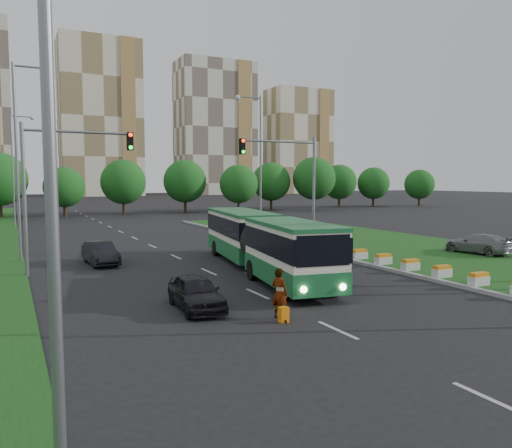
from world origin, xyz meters
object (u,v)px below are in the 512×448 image
car_left_near (196,292)px  traffic_mast_left (57,174)px  shopping_trolley (284,315)px  car_median (479,244)px  articulated_bus (258,241)px  traffic_mast_median (294,176)px  pedestrian (279,293)px  car_left_far (100,253)px

car_left_near → traffic_mast_left: bearing=114.6°
shopping_trolley → car_median: bearing=22.8°
traffic_mast_left → articulated_bus: traffic_mast_left is taller
articulated_bus → car_median: articulated_bus is taller
car_median → shopping_trolley: bearing=14.7°
traffic_mast_median → traffic_mast_left: size_ratio=1.00×
traffic_mast_median → pedestrian: 17.03m
articulated_bus → car_left_near: bearing=-123.9°
car_median → shopping_trolley: size_ratio=8.22×
car_left_far → car_median: 24.47m
shopping_trolley → traffic_mast_left: bearing=115.5°
traffic_mast_median → car_median: (10.54, -6.45, -4.54)m
car_left_near → shopping_trolley: bearing=-52.1°
traffic_mast_left → traffic_mast_median: bearing=3.8°
traffic_mast_left → car_median: size_ratio=1.76×
traffic_mast_left → pedestrian: 15.02m
traffic_mast_median → traffic_mast_left: bearing=-176.2°
traffic_mast_left → shopping_trolley: bearing=-65.1°
articulated_bus → car_left_near: articulated_bus is taller
traffic_mast_left → car_left_far: 5.70m
traffic_mast_median → car_median: 13.17m
car_left_near → car_median: size_ratio=0.87×
traffic_mast_left → car_left_near: size_ratio=2.04×
car_median → car_left_far: bearing=-25.6°
traffic_mast_left → car_left_near: traffic_mast_left is taller
traffic_mast_median → car_median: bearing=-31.5°
traffic_mast_left → car_left_near: 12.00m
car_median → pedestrian: 20.75m
pedestrian → shopping_trolley: pedestrian is taller
traffic_mast_median → car_median: size_ratio=1.76×
traffic_mast_left → car_median: 26.66m
articulated_bus → traffic_mast_left: bearing=167.1°
articulated_bus → pedestrian: (-3.57, -8.81, -0.73)m
articulated_bus → traffic_mast_median: bearing=53.4°
car_left_near → car_median: bearing=15.7°
car_left_near → pedestrian: 3.47m
traffic_mast_left → car_left_far: bearing=41.5°
traffic_mast_left → pedestrian: bearing=-63.8°
articulated_bus → pedestrian: articulated_bus is taller
car_left_near → car_left_far: size_ratio=0.95×
articulated_bus → car_left_far: size_ratio=4.00×
traffic_mast_median → car_left_near: 16.50m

